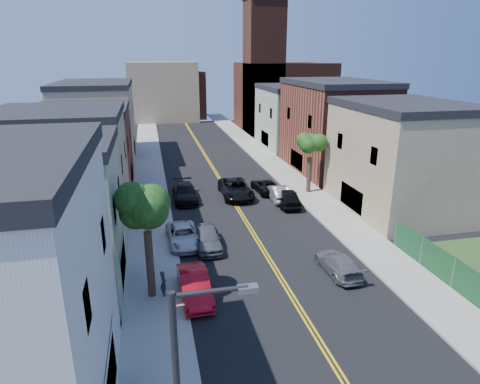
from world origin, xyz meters
TOP-DOWN VIEW (x-y plane):
  - sidewalk_left at (-7.90, 40.00)m, footprint 3.20×100.00m
  - sidewalk_right at (7.90, 40.00)m, footprint 3.20×100.00m
  - curb_left at (-6.15, 40.00)m, footprint 0.30×100.00m
  - curb_right at (6.15, 40.00)m, footprint 0.30×100.00m
  - bldg_left_palegrn at (-14.00, 16.00)m, footprint 9.00×8.00m
  - bldg_left_tan_near at (-14.00, 25.00)m, footprint 9.00×10.00m
  - bldg_left_brick at (-14.00, 36.00)m, footprint 9.00×12.00m
  - bldg_left_tan_far at (-14.00, 50.00)m, footprint 9.00×16.00m
  - bldg_right_tan at (14.00, 24.00)m, footprint 9.00×12.00m
  - bldg_right_brick at (14.00, 38.00)m, footprint 9.00×14.00m
  - bldg_right_palegrn at (14.00, 52.00)m, footprint 9.00×12.00m
  - church at (16.33, 67.07)m, footprint 16.20×14.20m
  - backdrop_left at (-4.00, 82.00)m, footprint 14.00×8.00m
  - backdrop_center at (0.00, 86.00)m, footprint 10.00×8.00m
  - fence_right at (9.50, 9.50)m, footprint 0.04×15.00m
  - tree_left_mid at (-7.88, 14.01)m, footprint 5.20×5.20m
  - tree_right_far at (7.92, 30.01)m, footprint 4.40×4.40m
  - red_sedan at (-5.50, 13.46)m, footprint 1.77×4.68m
  - white_pickup at (-5.50, 20.75)m, footprint 2.49×4.96m
  - grey_car_left at (-3.80, 19.70)m, footprint 1.95×4.48m
  - black_car_left at (-4.49, 30.46)m, footprint 2.19×5.39m
  - grey_car_right at (3.80, 14.33)m, footprint 1.86×4.42m
  - black_car_right at (4.74, 26.99)m, footprint 2.45×4.84m
  - silver_car_right at (4.29, 28.67)m, footprint 1.61×4.40m
  - dark_car_right_far at (3.80, 31.33)m, footprint 2.53×4.80m
  - black_suv_lane at (0.50, 30.48)m, footprint 2.81×6.04m
  - pedestrian_left at (-7.22, 13.84)m, footprint 0.42×0.59m

SIDE VIEW (x-z plane):
  - sidewalk_left at x=-7.90m, z-range 0.00..0.15m
  - sidewalk_right at x=7.90m, z-range 0.00..0.15m
  - curb_left at x=-6.15m, z-range 0.00..0.15m
  - curb_right at x=6.15m, z-range 0.00..0.15m
  - grey_car_right at x=3.80m, z-range 0.00..1.27m
  - dark_car_right_far at x=3.80m, z-range 0.00..1.29m
  - white_pickup at x=-5.50m, z-range 0.00..1.35m
  - silver_car_right at x=4.29m, z-range 0.00..1.44m
  - grey_car_left at x=-3.80m, z-range 0.00..1.50m
  - red_sedan at x=-5.50m, z-range 0.00..1.52m
  - black_car_left at x=-4.49m, z-range 0.00..1.56m
  - black_car_right at x=4.74m, z-range 0.00..1.58m
  - black_suv_lane at x=0.50m, z-range 0.00..1.68m
  - pedestrian_left at x=-7.22m, z-range 0.15..1.68m
  - fence_right at x=9.50m, z-range 0.15..2.05m
  - bldg_left_brick at x=-14.00m, z-range 0.00..8.00m
  - bldg_left_palegrn at x=-14.00m, z-range 0.00..8.50m
  - bldg_right_palegrn at x=14.00m, z-range 0.00..8.50m
  - bldg_left_tan_near at x=-14.00m, z-range 0.00..9.00m
  - bldg_right_tan at x=14.00m, z-range 0.00..9.00m
  - bldg_left_tan_far at x=-14.00m, z-range 0.00..9.50m
  - bldg_right_brick at x=14.00m, z-range 0.00..10.00m
  - backdrop_center at x=0.00m, z-range 0.00..10.00m
  - tree_right_far at x=7.92m, z-range 1.74..9.77m
  - backdrop_left at x=-4.00m, z-range 0.00..12.00m
  - tree_left_mid at x=-7.88m, z-range 1.94..11.23m
  - church at x=16.33m, z-range -4.06..18.54m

